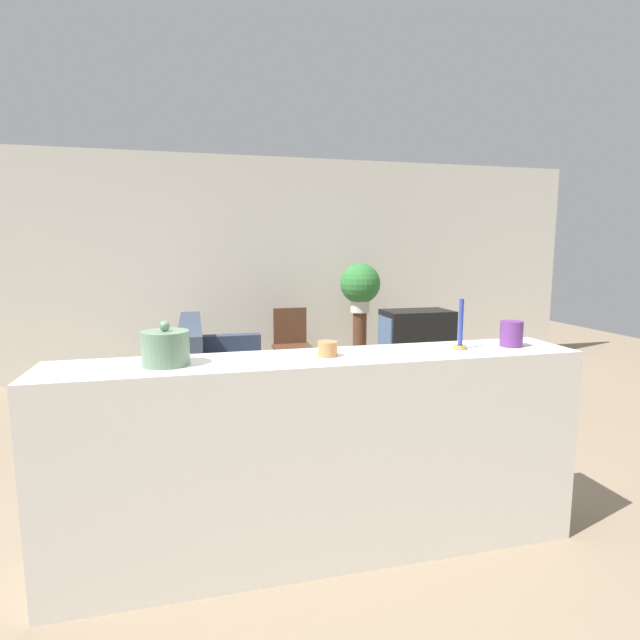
# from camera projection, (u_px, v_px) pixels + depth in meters

# --- Properties ---
(ground_plane) EXTENTS (14.00, 14.00, 0.00)m
(ground_plane) POSITION_uv_depth(u_px,v_px,m) (302.00, 501.00, 3.14)
(ground_plane) COLOR gray
(wall_back) EXTENTS (9.00, 0.06, 2.70)m
(wall_back) POSITION_uv_depth(u_px,v_px,m) (244.00, 267.00, 6.24)
(wall_back) COLOR silver
(wall_back) RESTS_ON ground_plane
(couch) EXTENTS (0.85, 1.64, 0.89)m
(couch) POSITION_uv_depth(u_px,v_px,m) (222.00, 381.00, 4.80)
(couch) COLOR #384256
(couch) RESTS_ON ground_plane
(tv_stand) EXTENTS (0.96, 0.46, 0.44)m
(tv_stand) POSITION_uv_depth(u_px,v_px,m) (415.00, 379.00, 5.22)
(tv_stand) COLOR brown
(tv_stand) RESTS_ON ground_plane
(television) EXTENTS (0.70, 0.43, 0.51)m
(television) POSITION_uv_depth(u_px,v_px,m) (416.00, 335.00, 5.15)
(television) COLOR black
(television) RESTS_ON tv_stand
(wooden_chair) EXTENTS (0.44, 0.44, 0.88)m
(wooden_chair) POSITION_uv_depth(u_px,v_px,m) (292.00, 342.00, 5.85)
(wooden_chair) COLOR brown
(wooden_chair) RESTS_ON ground_plane
(plant_stand) EXTENTS (0.17, 0.17, 0.82)m
(plant_stand) POSITION_uv_depth(u_px,v_px,m) (360.00, 346.00, 6.03)
(plant_stand) COLOR brown
(plant_stand) RESTS_ON ground_plane
(potted_plant) EXTENTS (0.48, 0.48, 0.58)m
(potted_plant) POSITION_uv_depth(u_px,v_px,m) (360.00, 285.00, 5.93)
(potted_plant) COLOR white
(potted_plant) RESTS_ON plant_stand
(foreground_counter) EXTENTS (2.67, 0.44, 1.05)m
(foreground_counter) POSITION_uv_depth(u_px,v_px,m) (324.00, 456.00, 2.55)
(foreground_counter) COLOR white
(foreground_counter) RESTS_ON ground_plane
(decorative_bowl) EXTENTS (0.22, 0.22, 0.21)m
(decorative_bowl) POSITION_uv_depth(u_px,v_px,m) (166.00, 348.00, 2.28)
(decorative_bowl) COLOR gray
(decorative_bowl) RESTS_ON foreground_counter
(candle_jar) EXTENTS (0.10, 0.10, 0.07)m
(candle_jar) POSITION_uv_depth(u_px,v_px,m) (328.00, 349.00, 2.48)
(candle_jar) COLOR #C6844C
(candle_jar) RESTS_ON foreground_counter
(candlestick) EXTENTS (0.07, 0.07, 0.27)m
(candlestick) POSITION_uv_depth(u_px,v_px,m) (460.00, 332.00, 2.65)
(candlestick) COLOR #B7933D
(candlestick) RESTS_ON foreground_counter
(coffee_tin) EXTENTS (0.12, 0.12, 0.14)m
(coffee_tin) POSITION_uv_depth(u_px,v_px,m) (511.00, 334.00, 2.72)
(coffee_tin) COLOR #66337F
(coffee_tin) RESTS_ON foreground_counter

